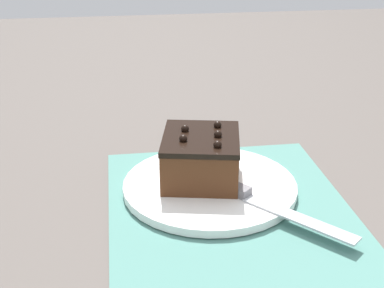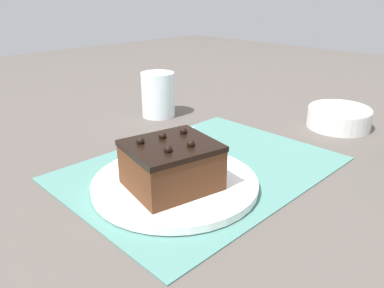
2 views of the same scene
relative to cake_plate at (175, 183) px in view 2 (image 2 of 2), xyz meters
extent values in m
plane|color=#544C47|center=(0.08, 0.02, -0.01)|extent=(3.00, 3.00, 0.00)
cube|color=slate|center=(0.08, 0.02, -0.01)|extent=(0.46, 0.34, 0.00)
cylinder|color=white|center=(0.00, 0.00, 0.00)|extent=(0.26, 0.26, 0.01)
cube|color=#512D19|center=(-0.02, -0.01, 0.04)|extent=(0.14, 0.13, 0.06)
cube|color=black|center=(-0.02, -0.01, 0.07)|extent=(0.15, 0.13, 0.01)
sphere|color=black|center=(-0.05, 0.02, 0.08)|extent=(0.01, 0.01, 0.01)
sphere|color=black|center=(-0.04, -0.03, 0.08)|extent=(0.01, 0.01, 0.01)
sphere|color=black|center=(-0.01, 0.01, 0.08)|extent=(0.01, 0.01, 0.01)
sphere|color=black|center=(0.00, -0.04, 0.08)|extent=(0.01, 0.01, 0.01)
sphere|color=black|center=(0.02, 0.01, 0.08)|extent=(0.01, 0.01, 0.01)
cube|color=slate|center=(0.02, 0.02, 0.01)|extent=(0.07, 0.07, 0.01)
cube|color=#B7BABF|center=(0.12, 0.10, 0.01)|extent=(0.14, 0.13, 0.00)
cylinder|color=white|center=(0.22, 0.30, 0.04)|extent=(0.08, 0.08, 0.11)
cylinder|color=white|center=(0.45, -0.05, 0.01)|extent=(0.14, 0.14, 0.04)
torus|color=white|center=(0.45, -0.05, 0.03)|extent=(0.14, 0.14, 0.02)
camera|label=1|loc=(0.69, -0.13, 0.39)|focal=50.00mm
camera|label=2|loc=(-0.35, -0.39, 0.28)|focal=35.00mm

